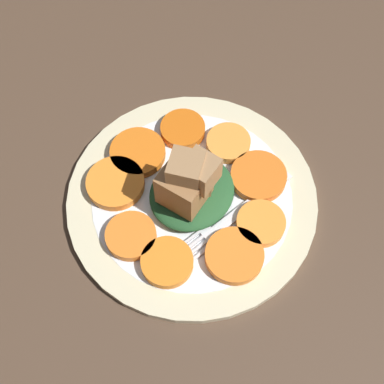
{
  "coord_description": "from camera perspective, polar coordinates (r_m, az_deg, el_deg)",
  "views": [
    {
      "loc": [
        -21.03,
        -18.12,
        56.24
      ],
      "look_at": [
        0.0,
        0.0,
        4.1
      ],
      "focal_mm": 50.0,
      "sensor_mm": 36.0,
      "label": 1
    }
  ],
  "objects": [
    {
      "name": "carrot_slice_6",
      "position": [
        0.58,
        -6.53,
        -4.66
      ],
      "size": [
        5.5,
        5.5,
        1.09
      ],
      "primitive_type": "cylinder",
      "color": "orange",
      "rests_on": "plate"
    },
    {
      "name": "fork",
      "position": [
        0.59,
        4.12,
        -2.92
      ],
      "size": [
        17.07,
        4.47,
        0.4
      ],
      "rotation": [
        0.0,
        0.0,
        -0.16
      ],
      "color": "silver",
      "rests_on": "plate"
    },
    {
      "name": "center_pile",
      "position": [
        0.57,
        -0.32,
        0.81
      ],
      "size": [
        10.0,
        9.0,
        8.63
      ],
      "color": "#235128",
      "rests_on": "plate"
    },
    {
      "name": "carrot_slice_4",
      "position": [
        0.63,
        -5.51,
        4.49
      ],
      "size": [
        6.46,
        6.46,
        1.09
      ],
      "primitive_type": "cylinder",
      "color": "orange",
      "rests_on": "plate"
    },
    {
      "name": "carrot_slice_1",
      "position": [
        0.61,
        7.1,
        1.66
      ],
      "size": [
        6.38,
        6.38,
        1.09
      ],
      "primitive_type": "cylinder",
      "color": "orange",
      "rests_on": "plate"
    },
    {
      "name": "carrot_slice_7",
      "position": [
        0.56,
        -2.67,
        -7.48
      ],
      "size": [
        5.54,
        5.54,
        1.09
      ],
      "primitive_type": "cylinder",
      "color": "orange",
      "rests_on": "plate"
    },
    {
      "name": "carrot_slice_5",
      "position": [
        0.61,
        -8.17,
        0.95
      ],
      "size": [
        6.58,
        6.58,
        1.09
      ],
      "primitive_type": "cylinder",
      "color": "orange",
      "rests_on": "plate"
    },
    {
      "name": "carrot_slice_8",
      "position": [
        0.57,
        4.54,
        -6.78
      ],
      "size": [
        6.25,
        6.25,
        1.09
      ],
      "primitive_type": "cylinder",
      "color": "orange",
      "rests_on": "plate"
    },
    {
      "name": "plate",
      "position": [
        0.6,
        0.0,
        -0.7
      ],
      "size": [
        28.22,
        28.22,
        1.05
      ],
      "color": "beige",
      "rests_on": "table_slab"
    },
    {
      "name": "table_slab",
      "position": [
        0.62,
        0.0,
        -1.35
      ],
      "size": [
        120.0,
        120.0,
        2.0
      ],
      "primitive_type": "cube",
      "color": "#4C3828",
      "rests_on": "ground"
    },
    {
      "name": "carrot_slice_2",
      "position": [
        0.63,
        3.89,
        5.24
      ],
      "size": [
        5.19,
        5.19,
        1.09
      ],
      "primitive_type": "cylinder",
      "color": "#F99438",
      "rests_on": "plate"
    },
    {
      "name": "carrot_slice_0",
      "position": [
        0.58,
        7.35,
        -3.33
      ],
      "size": [
        5.34,
        5.34,
        1.09
      ],
      "primitive_type": "cylinder",
      "color": "orange",
      "rests_on": "plate"
    },
    {
      "name": "carrot_slice_3",
      "position": [
        0.64,
        -0.99,
        6.7
      ],
      "size": [
        5.34,
        5.34,
        1.09
      ],
      "primitive_type": "cylinder",
      "color": "#D56013",
      "rests_on": "plate"
    }
  ]
}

